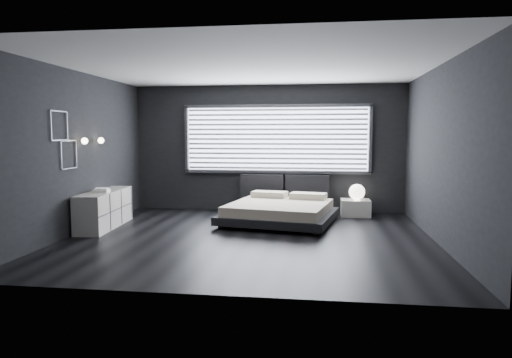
# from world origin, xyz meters

# --- Properties ---
(room) EXTENTS (6.04, 6.00, 2.80)m
(room) POSITION_xyz_m (0.00, 0.00, 1.40)
(room) COLOR black
(room) RESTS_ON ground
(window) EXTENTS (4.14, 0.09, 1.52)m
(window) POSITION_xyz_m (0.20, 2.70, 1.61)
(window) COLOR white
(window) RESTS_ON ground
(headboard) EXTENTS (1.96, 0.16, 0.52)m
(headboard) POSITION_xyz_m (0.39, 2.64, 0.57)
(headboard) COLOR black
(headboard) RESTS_ON ground
(sconce_near) EXTENTS (0.18, 0.11, 0.11)m
(sconce_near) POSITION_xyz_m (-2.88, 0.05, 1.60)
(sconce_near) COLOR silver
(sconce_near) RESTS_ON ground
(sconce_far) EXTENTS (0.18, 0.11, 0.11)m
(sconce_far) POSITION_xyz_m (-2.88, 0.65, 1.60)
(sconce_far) COLOR silver
(sconce_far) RESTS_ON ground
(wall_art_upper) EXTENTS (0.01, 0.48, 0.48)m
(wall_art_upper) POSITION_xyz_m (-2.98, -0.55, 1.85)
(wall_art_upper) COLOR #47474C
(wall_art_upper) RESTS_ON ground
(wall_art_lower) EXTENTS (0.01, 0.48, 0.48)m
(wall_art_lower) POSITION_xyz_m (-2.98, -0.30, 1.38)
(wall_art_lower) COLOR #47474C
(wall_art_lower) RESTS_ON ground
(bed) EXTENTS (2.34, 2.27, 0.52)m
(bed) POSITION_xyz_m (0.40, 1.32, 0.24)
(bed) COLOR black
(bed) RESTS_ON ground
(nightstand) EXTENTS (0.61, 0.51, 0.35)m
(nightstand) POSITION_xyz_m (1.91, 2.31, 0.18)
(nightstand) COLOR silver
(nightstand) RESTS_ON ground
(orb_lamp) EXTENTS (0.33, 0.33, 0.33)m
(orb_lamp) POSITION_xyz_m (1.94, 2.28, 0.51)
(orb_lamp) COLOR white
(orb_lamp) RESTS_ON nightstand
(dresser) EXTENTS (0.60, 1.72, 0.68)m
(dresser) POSITION_xyz_m (-2.78, 0.50, 0.34)
(dresser) COLOR silver
(dresser) RESTS_ON ground
(book_stack) EXTENTS (0.33, 0.39, 0.07)m
(book_stack) POSITION_xyz_m (-2.77, 0.37, 0.71)
(book_stack) COLOR white
(book_stack) RESTS_ON dresser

